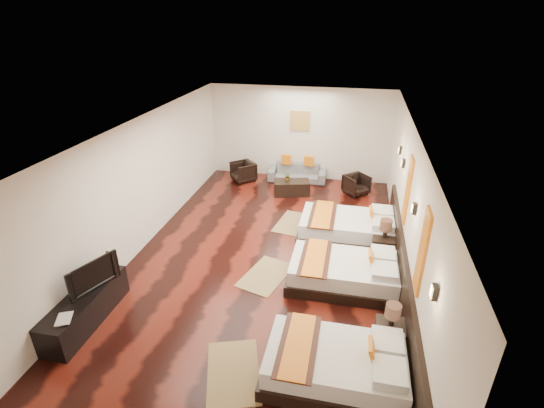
% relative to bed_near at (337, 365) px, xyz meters
% --- Properties ---
extents(floor, '(5.50, 9.50, 0.01)m').
position_rel_bed_near_xyz_m(floor, '(-1.70, 2.82, -0.26)').
color(floor, black).
rests_on(floor, ground).
extents(ceiling, '(5.50, 9.50, 0.01)m').
position_rel_bed_near_xyz_m(ceiling, '(-1.70, 2.82, 2.54)').
color(ceiling, white).
rests_on(ceiling, floor).
extents(back_wall, '(5.50, 0.01, 2.80)m').
position_rel_bed_near_xyz_m(back_wall, '(-1.70, 7.57, 1.14)').
color(back_wall, silver).
rests_on(back_wall, floor).
extents(left_wall, '(0.01, 9.50, 2.80)m').
position_rel_bed_near_xyz_m(left_wall, '(-4.45, 2.82, 1.14)').
color(left_wall, silver).
rests_on(left_wall, floor).
extents(right_wall, '(0.01, 9.50, 2.80)m').
position_rel_bed_near_xyz_m(right_wall, '(1.05, 2.82, 1.14)').
color(right_wall, silver).
rests_on(right_wall, floor).
extents(headboard_panel, '(0.08, 6.60, 0.90)m').
position_rel_bed_near_xyz_m(headboard_panel, '(1.01, 2.02, 0.19)').
color(headboard_panel, black).
rests_on(headboard_panel, floor).
extents(bed_near, '(2.02, 1.27, 0.77)m').
position_rel_bed_near_xyz_m(bed_near, '(0.00, 0.00, 0.00)').
color(bed_near, black).
rests_on(bed_near, floor).
extents(bed_mid, '(2.08, 1.31, 0.79)m').
position_rel_bed_near_xyz_m(bed_mid, '(0.00, 2.25, 0.01)').
color(bed_mid, black).
rests_on(bed_mid, floor).
extents(bed_far, '(2.19, 1.38, 0.84)m').
position_rel_bed_near_xyz_m(bed_far, '(0.00, 4.01, 0.02)').
color(bed_far, black).
rests_on(bed_far, floor).
extents(nightstand_a, '(0.44, 0.44, 0.86)m').
position_rel_bed_near_xyz_m(nightstand_a, '(0.75, 0.73, 0.04)').
color(nightstand_a, black).
rests_on(nightstand_a, floor).
extents(nightstand_b, '(0.47, 0.47, 0.93)m').
position_rel_bed_near_xyz_m(nightstand_b, '(0.75, 3.32, 0.06)').
color(nightstand_b, black).
rests_on(nightstand_b, floor).
extents(jute_mat_near, '(1.09, 1.37, 0.01)m').
position_rel_bed_near_xyz_m(jute_mat_near, '(-1.47, -0.21, -0.26)').
color(jute_mat_near, olive).
rests_on(jute_mat_near, floor).
extents(jute_mat_mid, '(1.07, 1.37, 0.01)m').
position_rel_bed_near_xyz_m(jute_mat_mid, '(-1.53, 2.20, -0.26)').
color(jute_mat_mid, olive).
rests_on(jute_mat_mid, floor).
extents(jute_mat_far, '(0.94, 1.31, 0.01)m').
position_rel_bed_near_xyz_m(jute_mat_far, '(-1.34, 4.46, -0.26)').
color(jute_mat_far, olive).
rests_on(jute_mat_far, floor).
extents(tv_console, '(0.50, 1.80, 0.55)m').
position_rel_bed_near_xyz_m(tv_console, '(-4.20, 0.31, 0.01)').
color(tv_console, black).
rests_on(tv_console, floor).
extents(tv, '(0.45, 0.91, 0.53)m').
position_rel_bed_near_xyz_m(tv, '(-4.15, 0.55, 0.55)').
color(tv, black).
rests_on(tv, tv_console).
extents(book, '(0.32, 0.36, 0.03)m').
position_rel_bed_near_xyz_m(book, '(-4.20, -0.31, 0.30)').
color(book, black).
rests_on(book, tv_console).
extents(figurine, '(0.37, 0.37, 0.34)m').
position_rel_bed_near_xyz_m(figurine, '(-4.20, 1.12, 0.45)').
color(figurine, brown).
rests_on(figurine, tv_console).
extents(sofa, '(1.79, 0.77, 0.51)m').
position_rel_bed_near_xyz_m(sofa, '(-1.69, 7.25, -0.01)').
color(sofa, slate).
rests_on(sofa, floor).
extents(armchair_left, '(0.92, 0.92, 0.60)m').
position_rel_bed_near_xyz_m(armchair_left, '(-3.31, 6.88, 0.04)').
color(armchair_left, black).
rests_on(armchair_left, floor).
extents(armchair_right, '(0.87, 0.87, 0.57)m').
position_rel_bed_near_xyz_m(armchair_right, '(0.13, 6.60, 0.02)').
color(armchair_right, black).
rests_on(armchair_right, floor).
extents(coffee_table, '(1.09, 0.74, 0.40)m').
position_rel_bed_near_xyz_m(coffee_table, '(-1.69, 6.20, -0.06)').
color(coffee_table, black).
rests_on(coffee_table, floor).
extents(table_plant, '(0.24, 0.21, 0.24)m').
position_rel_bed_near_xyz_m(table_plant, '(-1.81, 6.24, 0.26)').
color(table_plant, '#26561C').
rests_on(table_plant, coffee_table).
extents(orange_panel_a, '(0.04, 0.40, 1.30)m').
position_rel_bed_near_xyz_m(orange_panel_a, '(1.03, 0.92, 1.44)').
color(orange_panel_a, '#D86014').
rests_on(orange_panel_a, right_wall).
extents(orange_panel_b, '(0.04, 0.40, 1.30)m').
position_rel_bed_near_xyz_m(orange_panel_b, '(1.03, 3.12, 1.44)').
color(orange_panel_b, '#D86014').
rests_on(orange_panel_b, right_wall).
extents(sconce_near, '(0.07, 0.12, 0.18)m').
position_rel_bed_near_xyz_m(sconce_near, '(1.01, -0.18, 1.59)').
color(sconce_near, black).
rests_on(sconce_near, right_wall).
extents(sconce_mid, '(0.07, 0.12, 0.18)m').
position_rel_bed_near_xyz_m(sconce_mid, '(1.01, 2.02, 1.59)').
color(sconce_mid, black).
rests_on(sconce_mid, right_wall).
extents(sconce_far, '(0.07, 0.12, 0.18)m').
position_rel_bed_near_xyz_m(sconce_far, '(1.01, 4.22, 1.59)').
color(sconce_far, black).
rests_on(sconce_far, right_wall).
extents(sconce_lounge, '(0.07, 0.12, 0.18)m').
position_rel_bed_near_xyz_m(sconce_lounge, '(1.01, 5.12, 1.59)').
color(sconce_lounge, black).
rests_on(sconce_lounge, right_wall).
extents(gold_artwork, '(0.60, 0.04, 0.60)m').
position_rel_bed_near_xyz_m(gold_artwork, '(-1.70, 7.55, 1.54)').
color(gold_artwork, '#AD873F').
rests_on(gold_artwork, back_wall).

